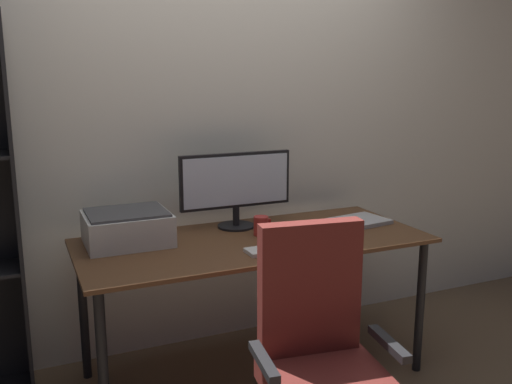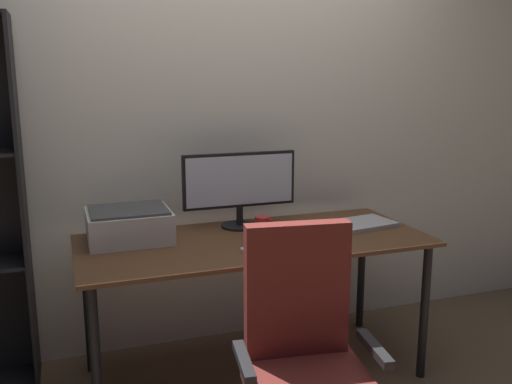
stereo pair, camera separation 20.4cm
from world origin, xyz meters
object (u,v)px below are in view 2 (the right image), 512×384
coffee_mug (263,226)px  printer (129,225)px  office_chair (306,377)px  monitor (240,184)px  mouse (313,243)px  desk (254,253)px  keyboard (273,249)px  laptop (363,223)px

coffee_mug → printer: 0.67m
coffee_mug → office_chair: office_chair is taller
printer → monitor: bearing=5.6°
mouse → printer: bearing=155.0°
desk → monitor: 0.39m
coffee_mug → office_chair: bearing=-99.9°
desk → mouse: (0.23, -0.21, 0.09)m
coffee_mug → keyboard: bearing=-99.2°
desk → office_chair: size_ratio=1.72×
monitor → keyboard: monitor is taller
monitor → mouse: 0.55m
mouse → desk: bearing=137.5°
monitor → mouse: bearing=-63.0°
laptop → office_chair: office_chair is taller
keyboard → printer: 0.73m
desk → office_chair: bearing=-96.3°
keyboard → office_chair: office_chair is taller
coffee_mug → office_chair: size_ratio=0.10×
laptop → mouse: bearing=-157.7°
mouse → coffee_mug: 0.31m
monitor → coffee_mug: (0.06, -0.19, -0.19)m
laptop → coffee_mug: bearing=170.8°
coffee_mug → printer: printer is taller
desk → monitor: bearing=90.2°
office_chair → coffee_mug: bearing=88.1°
laptop → office_chair: (-0.74, -0.88, -0.29)m
printer → office_chair: size_ratio=0.40×
keyboard → laptop: 0.67m
monitor → keyboard: 0.51m
keyboard → laptop: (0.62, 0.26, 0.00)m
desk → keyboard: (0.02, -0.22, 0.08)m
desk → mouse: 0.32m
monitor → keyboard: size_ratio=2.13×
coffee_mug → office_chair: 0.96m
coffee_mug → laptop: 0.58m
keyboard → mouse: mouse is taller
keyboard → desk: bearing=93.7°
desk → coffee_mug: bearing=36.8°
monitor → office_chair: bearing=-94.9°
keyboard → printer: bearing=145.9°
keyboard → coffee_mug: 0.27m
office_chair → mouse: bearing=71.2°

